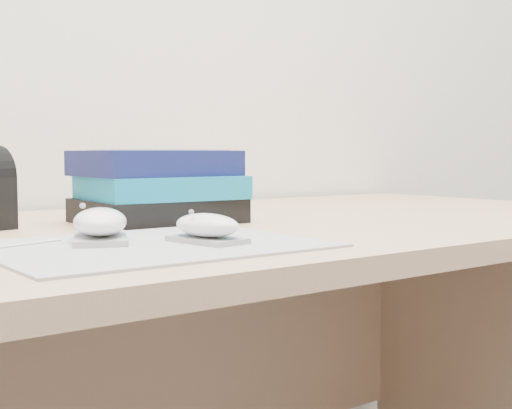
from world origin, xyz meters
TOP-DOWN VIEW (x-y plane):
  - desk at (0.00, 1.64)m, footprint 1.60×0.80m
  - mousepad at (-0.23, 1.39)m, footprint 0.38×0.29m
  - mouse_rear at (-0.27, 1.44)m, footprint 0.10×0.13m
  - mouse_front at (-0.17, 1.36)m, footprint 0.07×0.10m
  - book_stack at (-0.09, 1.64)m, footprint 0.24×0.20m

SIDE VIEW (x-z plane):
  - desk at x=0.00m, z-range 0.13..0.86m
  - mousepad at x=-0.23m, z-range 0.73..0.73m
  - mouse_front at x=-0.17m, z-range 0.73..0.77m
  - mouse_rear at x=-0.27m, z-range 0.73..0.78m
  - book_stack at x=-0.09m, z-range 0.73..0.84m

